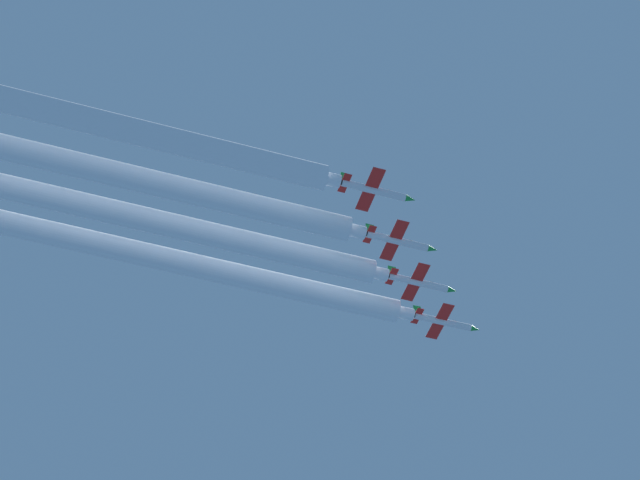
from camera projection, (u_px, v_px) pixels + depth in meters
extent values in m
cylinder|color=silver|center=(443.00, 322.00, 209.14)|extent=(1.16, 10.01, 1.16)
cone|color=#198C33|center=(475.00, 329.00, 210.31)|extent=(1.10, 1.69, 1.10)
ellipsoid|color=#332D14|center=(455.00, 322.00, 209.95)|extent=(0.64, 2.32, 0.52)
cube|color=red|center=(440.00, 321.00, 208.97)|extent=(8.43, 2.00, 0.13)
cube|color=red|center=(417.00, 316.00, 208.23)|extent=(3.58, 1.16, 0.13)
cube|color=#198C33|center=(417.00, 310.00, 209.35)|extent=(0.11, 1.37, 1.79)
cylinder|color=black|center=(413.00, 315.00, 208.09)|extent=(0.87, 0.63, 0.87)
cylinder|color=silver|center=(418.00, 282.00, 201.87)|extent=(1.16, 10.01, 1.16)
cone|color=#198C33|center=(452.00, 290.00, 203.03)|extent=(1.10, 1.69, 1.10)
ellipsoid|color=#332D14|center=(431.00, 283.00, 202.67)|extent=(0.64, 2.32, 0.52)
cube|color=red|center=(415.00, 282.00, 201.70)|extent=(8.43, 2.00, 0.13)
cube|color=red|center=(392.00, 276.00, 200.96)|extent=(3.58, 1.16, 0.13)
cube|color=#198C33|center=(392.00, 270.00, 202.08)|extent=(0.11, 1.37, 1.79)
cylinder|color=black|center=(388.00, 275.00, 200.82)|extent=(0.87, 0.63, 0.87)
cylinder|color=silver|center=(397.00, 241.00, 194.04)|extent=(1.16, 10.01, 1.16)
cone|color=#198C33|center=(432.00, 249.00, 195.21)|extent=(1.10, 1.69, 1.10)
ellipsoid|color=#332D14|center=(410.00, 242.00, 194.85)|extent=(0.64, 2.32, 0.52)
cube|color=red|center=(394.00, 241.00, 193.88)|extent=(8.43, 2.00, 0.13)
cube|color=red|center=(370.00, 234.00, 193.14)|extent=(3.58, 1.16, 0.13)
cube|color=#198C33|center=(370.00, 228.00, 194.26)|extent=(0.11, 1.37, 1.79)
cylinder|color=black|center=(365.00, 233.00, 192.99)|extent=(0.87, 0.63, 0.87)
cylinder|color=silver|center=(374.00, 190.00, 186.39)|extent=(1.16, 10.01, 1.16)
cone|color=#198C33|center=(410.00, 199.00, 187.55)|extent=(1.10, 1.69, 1.10)
ellipsoid|color=#332D14|center=(387.00, 191.00, 187.19)|extent=(0.64, 2.32, 0.52)
cube|color=red|center=(370.00, 190.00, 186.22)|extent=(8.43, 2.00, 0.13)
cube|color=red|center=(345.00, 183.00, 185.48)|extent=(3.58, 1.16, 0.13)
cube|color=#198C33|center=(345.00, 177.00, 186.60)|extent=(0.11, 1.37, 1.79)
cylinder|color=black|center=(340.00, 182.00, 185.34)|extent=(0.87, 0.63, 0.87)
cylinder|color=white|center=(230.00, 274.00, 201.77)|extent=(2.04, 63.32, 2.04)
cylinder|color=white|center=(184.00, 263.00, 200.25)|extent=(3.88, 72.81, 3.88)
cylinder|color=white|center=(220.00, 237.00, 195.25)|extent=(2.04, 55.77, 2.04)
cylinder|color=white|center=(178.00, 227.00, 193.91)|extent=(3.88, 64.14, 3.88)
cylinder|color=white|center=(178.00, 189.00, 187.07)|extent=(2.04, 59.30, 2.04)
cylinder|color=white|center=(132.00, 178.00, 185.65)|extent=(3.88, 68.20, 3.88)
cylinder|color=white|center=(173.00, 141.00, 180.27)|extent=(2.04, 50.75, 2.04)
cylinder|color=white|center=(132.00, 131.00, 179.05)|extent=(3.88, 58.36, 3.88)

